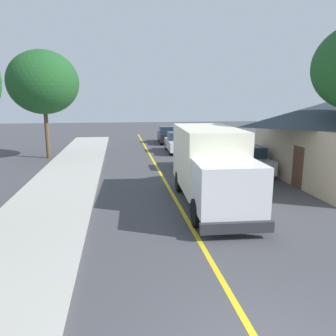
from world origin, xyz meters
TOP-DOWN VIEW (x-y plane):
  - sidewalk_curb at (-5.40, 4.00)m, footprint 3.60×60.00m
  - centre_line_yellow at (0.00, 10.00)m, footprint 0.16×56.00m
  - box_truck at (1.37, 8.83)m, footprint 2.73×7.28m
  - parked_car_near at (2.16, 15.70)m, footprint 1.86×4.42m
  - parked_car_mid at (2.47, 22.90)m, footprint 1.95×4.46m
  - parked_car_far at (2.49, 29.00)m, footprint 2.02×4.48m
  - parked_van_across at (5.20, 14.26)m, footprint 1.86×4.43m
  - street_tree_down_block at (-7.77, 21.50)m, footprint 5.10×5.10m

SIDE VIEW (x-z plane):
  - centre_line_yellow at x=0.00m, z-range 0.00..0.01m
  - sidewalk_curb at x=-5.40m, z-range 0.00..0.15m
  - parked_car_near at x=2.16m, z-range -0.04..1.63m
  - parked_car_mid at x=2.47m, z-range -0.04..1.63m
  - parked_car_far at x=2.49m, z-range -0.04..1.63m
  - parked_van_across at x=5.20m, z-range -0.04..1.63m
  - box_truck at x=1.37m, z-range 0.17..3.37m
  - street_tree_down_block at x=-7.77m, z-range 1.64..9.53m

